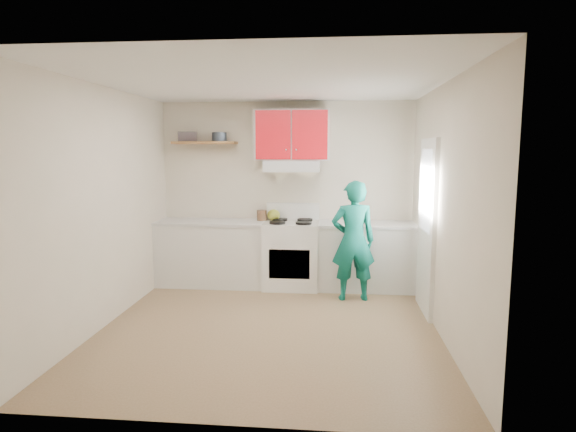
# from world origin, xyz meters

# --- Properties ---
(floor) EXTENTS (3.80, 3.80, 0.00)m
(floor) POSITION_xyz_m (0.00, 0.00, 0.00)
(floor) COLOR brown
(floor) RESTS_ON ground
(ceiling) EXTENTS (3.60, 3.80, 0.04)m
(ceiling) POSITION_xyz_m (0.00, 0.00, 2.60)
(ceiling) COLOR white
(ceiling) RESTS_ON floor
(back_wall) EXTENTS (3.60, 0.04, 2.60)m
(back_wall) POSITION_xyz_m (0.00, 1.90, 1.30)
(back_wall) COLOR beige
(back_wall) RESTS_ON floor
(front_wall) EXTENTS (3.60, 0.04, 2.60)m
(front_wall) POSITION_xyz_m (0.00, -1.90, 1.30)
(front_wall) COLOR beige
(front_wall) RESTS_ON floor
(left_wall) EXTENTS (0.04, 3.80, 2.60)m
(left_wall) POSITION_xyz_m (-1.80, 0.00, 1.30)
(left_wall) COLOR beige
(left_wall) RESTS_ON floor
(right_wall) EXTENTS (0.04, 3.80, 2.60)m
(right_wall) POSITION_xyz_m (1.80, 0.00, 1.30)
(right_wall) COLOR beige
(right_wall) RESTS_ON floor
(door) EXTENTS (0.05, 0.85, 2.05)m
(door) POSITION_xyz_m (1.78, 0.70, 1.02)
(door) COLOR white
(door) RESTS_ON floor
(door_glass) EXTENTS (0.01, 0.55, 0.95)m
(door_glass) POSITION_xyz_m (1.75, 0.70, 1.45)
(door_glass) COLOR white
(door_glass) RESTS_ON door
(counter_left) EXTENTS (1.52, 0.60, 0.90)m
(counter_left) POSITION_xyz_m (-1.04, 1.60, 0.45)
(counter_left) COLOR silver
(counter_left) RESTS_ON floor
(counter_right) EXTENTS (1.32, 0.60, 0.90)m
(counter_right) POSITION_xyz_m (1.14, 1.60, 0.45)
(counter_right) COLOR silver
(counter_right) RESTS_ON floor
(stove) EXTENTS (0.76, 0.65, 0.92)m
(stove) POSITION_xyz_m (0.10, 1.57, 0.46)
(stove) COLOR white
(stove) RESTS_ON floor
(range_hood) EXTENTS (0.76, 0.44, 0.15)m
(range_hood) POSITION_xyz_m (0.10, 1.68, 1.70)
(range_hood) COLOR silver
(range_hood) RESTS_ON back_wall
(upper_cabinets) EXTENTS (1.02, 0.33, 0.70)m
(upper_cabinets) POSITION_xyz_m (0.10, 1.73, 2.12)
(upper_cabinets) COLOR red
(upper_cabinets) RESTS_ON back_wall
(shelf) EXTENTS (0.90, 0.30, 0.04)m
(shelf) POSITION_xyz_m (-1.15, 1.75, 2.02)
(shelf) COLOR brown
(shelf) RESTS_ON back_wall
(books) EXTENTS (0.30, 0.25, 0.14)m
(books) POSITION_xyz_m (-1.40, 1.74, 2.11)
(books) COLOR #3A3336
(books) RESTS_ON shelf
(tin) EXTENTS (0.26, 0.26, 0.13)m
(tin) POSITION_xyz_m (-0.93, 1.72, 2.10)
(tin) COLOR #333D4C
(tin) RESTS_ON shelf
(kettle) EXTENTS (0.25, 0.25, 0.16)m
(kettle) POSITION_xyz_m (-0.17, 1.73, 1.00)
(kettle) COLOR olive
(kettle) RESTS_ON stove
(crock) EXTENTS (0.16, 0.16, 0.17)m
(crock) POSITION_xyz_m (-0.33, 1.70, 0.98)
(crock) COLOR brown
(crock) RESTS_ON counter_left
(cutting_board) EXTENTS (0.32, 0.24, 0.02)m
(cutting_board) POSITION_xyz_m (0.88, 1.52, 0.91)
(cutting_board) COLOR olive
(cutting_board) RESTS_ON counter_right
(silicone_mat) EXTENTS (0.27, 0.23, 0.01)m
(silicone_mat) POSITION_xyz_m (1.49, 1.56, 0.90)
(silicone_mat) COLOR red
(silicone_mat) RESTS_ON counter_right
(person) EXTENTS (0.60, 0.44, 1.54)m
(person) POSITION_xyz_m (0.94, 1.07, 0.77)
(person) COLOR #0A6155
(person) RESTS_ON floor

